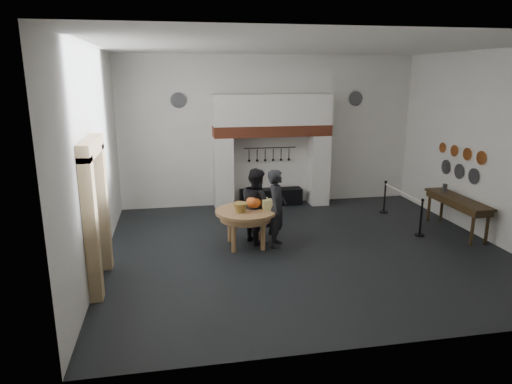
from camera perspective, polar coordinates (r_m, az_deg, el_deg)
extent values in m
cube|color=black|center=(10.74, 6.16, -7.00)|extent=(9.00, 8.00, 0.02)
cube|color=silver|center=(10.02, 6.88, 17.71)|extent=(9.00, 8.00, 0.02)
cube|color=silver|center=(13.97, 1.71, 7.62)|extent=(9.00, 0.02, 4.50)
cube|color=silver|center=(6.51, 16.75, -1.02)|extent=(9.00, 0.02, 4.50)
cube|color=silver|center=(9.83, -19.54, 3.87)|extent=(0.02, 8.00, 4.50)
cube|color=silver|center=(12.23, 27.20, 5.04)|extent=(0.02, 8.00, 4.50)
cube|color=silver|center=(13.59, -4.11, 2.37)|extent=(0.55, 0.70, 2.15)
cube|color=silver|center=(14.22, 7.80, 2.81)|extent=(0.55, 0.70, 2.15)
cube|color=#9E442B|center=(13.63, 2.03, 7.69)|extent=(3.50, 0.72, 0.32)
cube|color=silver|center=(13.57, 2.05, 10.25)|extent=(3.50, 0.70, 0.90)
cube|color=black|center=(14.09, 1.89, -0.62)|extent=(1.90, 0.45, 0.50)
cylinder|color=black|center=(13.97, 1.76, 5.54)|extent=(1.60, 0.02, 0.02)
cube|color=black|center=(9.10, -19.75, -3.47)|extent=(0.04, 1.10, 2.50)
cube|color=tan|center=(8.41, -19.89, -4.57)|extent=(0.22, 0.30, 2.60)
cube|color=tan|center=(9.73, -18.64, -1.92)|extent=(0.22, 0.30, 2.60)
cube|color=tan|center=(8.77, -19.95, 5.30)|extent=(0.22, 1.70, 0.30)
cube|color=gold|center=(10.72, -18.36, 1.24)|extent=(0.05, 0.34, 0.44)
cylinder|color=tan|center=(10.57, -1.27, -2.46)|extent=(1.58, 1.58, 0.07)
ellipsoid|color=orange|center=(10.64, -0.30, -1.27)|extent=(0.36, 0.36, 0.31)
cube|color=#FFF398|center=(10.57, 1.45, -1.59)|extent=(0.22, 0.22, 0.24)
cube|color=#D0BD7C|center=(10.85, 1.02, -1.27)|extent=(0.18, 0.18, 0.20)
cone|color=#A3833B|center=(10.36, -1.95, -1.97)|extent=(0.35, 0.35, 0.22)
ellipsoid|color=#935A34|center=(10.86, -2.09, -1.45)|extent=(0.31, 0.18, 0.13)
imported|color=black|center=(10.55, 2.60, -2.07)|extent=(0.64, 0.78, 1.83)
imported|color=black|center=(10.85, 0.06, -1.68)|extent=(0.92, 1.04, 1.80)
cube|color=#382814|center=(12.58, 23.92, -0.82)|extent=(0.55, 2.20, 0.06)
cylinder|color=#4C4B50|center=(13.03, 22.53, 0.46)|extent=(0.12, 0.12, 0.22)
cylinder|color=#C6662D|center=(12.40, 26.34, 3.84)|extent=(0.03, 0.34, 0.34)
cylinder|color=#C6662D|center=(12.84, 24.90, 4.32)|extent=(0.03, 0.32, 0.32)
cylinder|color=#C6662D|center=(13.29, 23.55, 4.76)|extent=(0.03, 0.30, 0.30)
cylinder|color=#C6662D|center=(13.74, 22.29, 5.17)|extent=(0.03, 0.28, 0.28)
cylinder|color=#4C4C51|center=(12.65, 25.56, 1.80)|extent=(0.03, 0.40, 0.40)
cylinder|color=#4C4C51|center=(13.13, 24.05, 2.37)|extent=(0.03, 0.40, 0.40)
cylinder|color=#4C4C51|center=(13.62, 22.65, 2.91)|extent=(0.03, 0.40, 0.40)
cylinder|color=#4C4C51|center=(13.54, -9.68, 11.24)|extent=(0.44, 0.03, 0.44)
cylinder|color=#4C4C51|center=(14.67, 12.35, 11.35)|extent=(0.44, 0.03, 0.44)
cylinder|color=black|center=(12.08, 19.93, -3.11)|extent=(0.05, 0.05, 0.90)
cylinder|color=black|center=(13.76, 15.79, -0.68)|extent=(0.05, 0.05, 0.90)
cylinder|color=silver|center=(12.81, 17.86, -0.09)|extent=(0.04, 2.00, 0.04)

